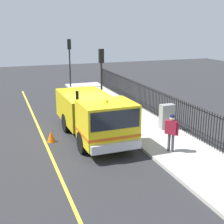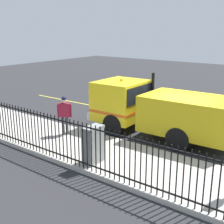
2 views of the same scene
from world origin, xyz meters
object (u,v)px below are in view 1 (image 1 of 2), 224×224
at_px(traffic_light_mid, 69,53).
at_px(traffic_cone, 51,136).
at_px(traffic_light_near, 101,67).
at_px(utility_cabinet, 167,116).
at_px(worker_standing, 172,129).
at_px(work_truck, 95,114).

bearing_deg(traffic_light_mid, traffic_cone, 78.66).
relative_size(traffic_light_near, utility_cabinet, 2.98).
xyz_separation_m(traffic_light_near, utility_cabinet, (1.99, -4.82, -2.08)).
relative_size(worker_standing, utility_cabinet, 1.30).
bearing_deg(work_truck, traffic_cone, -12.00).
xyz_separation_m(work_truck, traffic_light_near, (1.93, 4.75, 1.57)).
relative_size(work_truck, utility_cabinet, 4.98).
distance_m(traffic_light_near, traffic_light_mid, 8.12).
bearing_deg(traffic_light_near, worker_standing, 92.23).
relative_size(traffic_light_mid, utility_cabinet, 3.17).
relative_size(work_truck, traffic_light_near, 1.67).
height_order(worker_standing, utility_cabinet, worker_standing).
bearing_deg(worker_standing, utility_cabinet, -63.07).
distance_m(work_truck, utility_cabinet, 3.95).
relative_size(traffic_light_mid, traffic_cone, 7.28).
relative_size(utility_cabinet, traffic_cone, 2.30).
bearing_deg(traffic_light_mid, traffic_light_near, 96.93).
xyz_separation_m(worker_standing, utility_cabinet, (1.41, 2.81, -0.38)).
xyz_separation_m(traffic_light_near, traffic_light_mid, (-0.19, 8.12, 0.17)).
relative_size(traffic_light_near, traffic_light_mid, 0.94).
height_order(traffic_light_near, traffic_light_mid, traffic_light_mid).
xyz_separation_m(work_truck, utility_cabinet, (3.92, -0.07, -0.51)).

